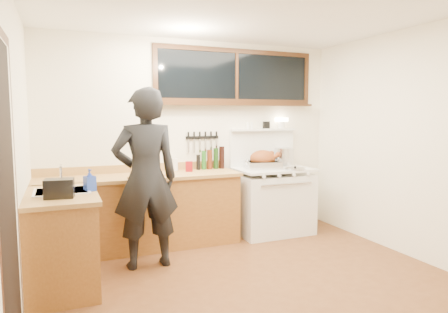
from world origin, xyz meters
name	(u,v)px	position (x,y,z in m)	size (l,w,h in m)	color
ground_plane	(253,284)	(0.00, 0.00, -0.01)	(4.00, 3.50, 0.02)	#562F16
room_shell	(254,112)	(0.00, 0.00, 1.65)	(4.10, 3.60, 2.65)	white
counter_back	(141,211)	(-0.80, 1.45, 0.45)	(2.44, 0.64, 1.00)	brown
counter_left	(62,240)	(-1.70, 0.62, 0.45)	(0.64, 1.09, 0.90)	brown
sink_unit	(62,197)	(-1.68, 0.70, 0.85)	(0.50, 0.45, 0.37)	white
vintage_stove	(272,199)	(1.00, 1.41, 0.47)	(1.02, 0.74, 1.58)	white
back_window	(237,83)	(0.60, 1.72, 2.06)	(2.32, 0.13, 0.77)	black
left_doorway	(9,201)	(-1.99, -0.55, 1.09)	(0.02, 1.04, 2.17)	black
knife_strip	(202,138)	(0.10, 1.73, 1.31)	(0.46, 0.03, 0.28)	black
man	(146,179)	(-0.86, 0.83, 0.95)	(0.70, 0.46, 1.91)	black
soap_bottle	(90,180)	(-1.43, 0.63, 1.01)	(0.12, 0.12, 0.21)	#233FB1
toaster	(59,188)	(-1.70, 0.40, 0.98)	(0.26, 0.20, 0.17)	black
cutting_board	(147,172)	(-0.75, 1.28, 0.95)	(0.47, 0.42, 0.14)	#AD8144
roast_turkey	(263,161)	(0.85, 1.40, 1.00)	(0.51, 0.43, 0.25)	silver
stockpot	(284,157)	(1.28, 1.57, 1.03)	(0.34, 0.34, 0.26)	silver
saucepan	(268,162)	(1.04, 1.61, 0.96)	(0.17, 0.28, 0.11)	silver
pot_lid	(295,168)	(1.21, 1.17, 0.91)	(0.32, 0.32, 0.04)	silver
coffee_tin	(189,166)	(-0.16, 1.52, 0.97)	(0.11, 0.10, 0.13)	maroon
pitcher	(175,165)	(-0.30, 1.68, 0.98)	(0.11, 0.11, 0.16)	white
bottle_cluster	(212,159)	(0.20, 1.63, 1.03)	(0.40, 0.07, 0.30)	black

